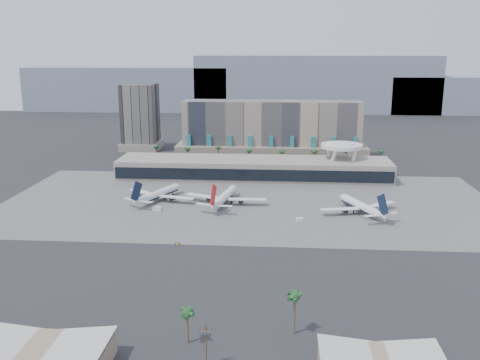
# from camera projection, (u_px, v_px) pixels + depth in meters

# --- Properties ---
(ground) EXTENTS (900.00, 900.00, 0.00)m
(ground) POSITION_uv_depth(u_px,v_px,m) (241.00, 238.00, 231.19)
(ground) COLOR #232326
(ground) RESTS_ON ground
(apron_pad) EXTENTS (260.00, 130.00, 0.06)m
(apron_pad) POSITION_uv_depth(u_px,v_px,m) (248.00, 202.00, 284.40)
(apron_pad) COLOR #5B5B59
(apron_pad) RESTS_ON ground
(mountain_ridge) EXTENTS (680.00, 60.00, 70.00)m
(mountain_ridge) POSITION_uv_depth(u_px,v_px,m) (290.00, 88.00, 676.68)
(mountain_ridge) COLOR gray
(mountain_ridge) RESTS_ON ground
(hotel) EXTENTS (140.00, 30.00, 42.00)m
(hotel) POSITION_uv_depth(u_px,v_px,m) (271.00, 135.00, 395.15)
(hotel) COLOR tan
(hotel) RESTS_ON ground
(office_tower) EXTENTS (30.00, 30.00, 52.00)m
(office_tower) POSITION_uv_depth(u_px,v_px,m) (140.00, 121.00, 425.98)
(office_tower) COLOR black
(office_tower) RESTS_ON ground
(terminal) EXTENTS (170.00, 32.50, 14.50)m
(terminal) POSITION_uv_depth(u_px,v_px,m) (254.00, 168.00, 335.88)
(terminal) COLOR #A39B8F
(terminal) RESTS_ON ground
(saucer_structure) EXTENTS (26.00, 26.00, 21.89)m
(saucer_structure) POSITION_uv_depth(u_px,v_px,m) (342.00, 148.00, 334.99)
(saucer_structure) COLOR white
(saucer_structure) RESTS_ON ground
(palm_row) EXTENTS (157.80, 2.80, 13.10)m
(palm_row) POSITION_uv_depth(u_px,v_px,m) (266.00, 151.00, 368.44)
(palm_row) COLOR brown
(palm_row) RESTS_ON ground
(utility_pole) EXTENTS (3.20, 0.85, 12.00)m
(utility_pole) POSITION_uv_depth(u_px,v_px,m) (206.00, 341.00, 136.64)
(utility_pole) COLOR #4C3826
(utility_pole) RESTS_ON ground
(airliner_left) EXTENTS (39.29, 40.44, 14.97)m
(airliner_left) POSITION_uv_depth(u_px,v_px,m) (159.00, 194.00, 286.34)
(airliner_left) COLOR white
(airliner_left) RESTS_ON ground
(airliner_centre) EXTENTS (43.51, 45.19, 15.73)m
(airliner_centre) POSITION_uv_depth(u_px,v_px,m) (225.00, 197.00, 279.75)
(airliner_centre) COLOR white
(airliner_centre) RESTS_ON ground
(airliner_right) EXTENTS (39.28, 40.44, 14.94)m
(airliner_right) POSITION_uv_depth(u_px,v_px,m) (361.00, 206.00, 264.37)
(airliner_right) COLOR white
(airliner_right) RESTS_ON ground
(service_vehicle_a) EXTENTS (4.94, 3.10, 2.24)m
(service_vehicle_a) POSITION_uv_depth(u_px,v_px,m) (157.00, 209.00, 269.06)
(service_vehicle_a) COLOR silver
(service_vehicle_a) RESTS_ON ground
(service_vehicle_b) EXTENTS (3.57, 2.72, 1.62)m
(service_vehicle_b) POSITION_uv_depth(u_px,v_px,m) (300.00, 220.00, 253.04)
(service_vehicle_b) COLOR white
(service_vehicle_b) RESTS_ON ground
(taxiway_sign) EXTENTS (2.11, 0.42, 0.95)m
(taxiway_sign) POSITION_uv_depth(u_px,v_px,m) (177.00, 244.00, 222.70)
(taxiway_sign) COLOR black
(taxiway_sign) RESTS_ON ground
(near_palm_a) EXTENTS (6.00, 6.00, 10.52)m
(near_palm_a) POSITION_uv_depth(u_px,v_px,m) (187.00, 318.00, 147.38)
(near_palm_a) COLOR brown
(near_palm_a) RESTS_ON ground
(near_palm_b) EXTENTS (6.00, 6.00, 12.98)m
(near_palm_b) POSITION_uv_depth(u_px,v_px,m) (295.00, 301.00, 151.75)
(near_palm_b) COLOR brown
(near_palm_b) RESTS_ON ground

